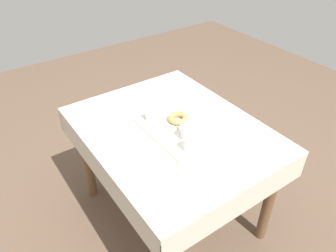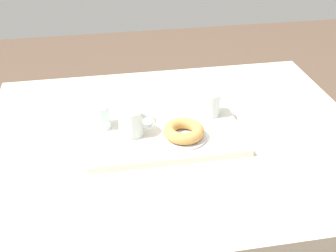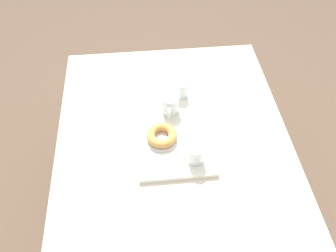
# 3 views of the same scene
# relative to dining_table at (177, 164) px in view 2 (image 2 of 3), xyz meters

# --- Properties ---
(dining_table) EXTENTS (1.15, 0.93, 0.74)m
(dining_table) POSITION_rel_dining_table_xyz_m (0.00, 0.00, 0.00)
(dining_table) COLOR beige
(dining_table) RESTS_ON ground
(serving_tray) EXTENTS (0.46, 0.29, 0.02)m
(serving_tray) POSITION_rel_dining_table_xyz_m (0.04, 0.00, 0.12)
(serving_tray) COLOR silver
(serving_tray) RESTS_ON dining_table
(tea_mug_left) EXTENTS (0.11, 0.07, 0.08)m
(tea_mug_left) POSITION_rel_dining_table_xyz_m (0.14, 0.00, 0.17)
(tea_mug_left) COLOR silver
(tea_mug_left) RESTS_ON serving_tray
(water_glass_near) EXTENTS (0.06, 0.06, 0.08)m
(water_glass_near) POSITION_rel_dining_table_xyz_m (-0.12, -0.07, 0.16)
(water_glass_near) COLOR silver
(water_glass_near) RESTS_ON serving_tray
(water_glass_far) EXTENTS (0.06, 0.06, 0.08)m
(water_glass_far) POSITION_rel_dining_table_xyz_m (0.22, -0.05, 0.16)
(water_glass_far) COLOR silver
(water_glass_far) RESTS_ON serving_tray
(donut_plate_left) EXTENTS (0.14, 0.14, 0.01)m
(donut_plate_left) POSITION_rel_dining_table_xyz_m (-0.01, 0.05, 0.13)
(donut_plate_left) COLOR silver
(donut_plate_left) RESTS_ON serving_tray
(sugar_donut_left) EXTENTS (0.12, 0.12, 0.03)m
(sugar_donut_left) POSITION_rel_dining_table_xyz_m (-0.01, 0.05, 0.15)
(sugar_donut_left) COLOR tan
(sugar_donut_left) RESTS_ON donut_plate_left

